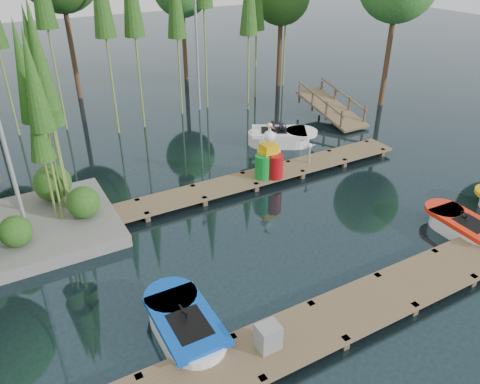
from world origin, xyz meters
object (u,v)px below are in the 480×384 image
utility_cabinet (268,337)px  drum_cluster (270,160)px  boat_blue (185,327)px  yellow_barrel (266,162)px  boat_red (463,227)px

utility_cabinet → drum_cluster: size_ratio=0.30×
boat_blue → utility_cabinet: size_ratio=4.72×
utility_cabinet → yellow_barrel: 8.23m
boat_blue → boat_red: boat_blue is taller
drum_cluster → boat_red: bearing=-60.3°
yellow_barrel → drum_cluster: size_ratio=0.47×
boat_red → drum_cluster: 6.67m
yellow_barrel → drum_cluster: 0.21m
boat_blue → utility_cabinet: utility_cabinet is taller
yellow_barrel → drum_cluster: (0.09, -0.15, 0.12)m
boat_blue → yellow_barrel: 7.95m
boat_red → utility_cabinet: size_ratio=4.34×
utility_cabinet → yellow_barrel: bearing=58.3°
utility_cabinet → drum_cluster: 8.15m
boat_red → drum_cluster: size_ratio=1.29×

